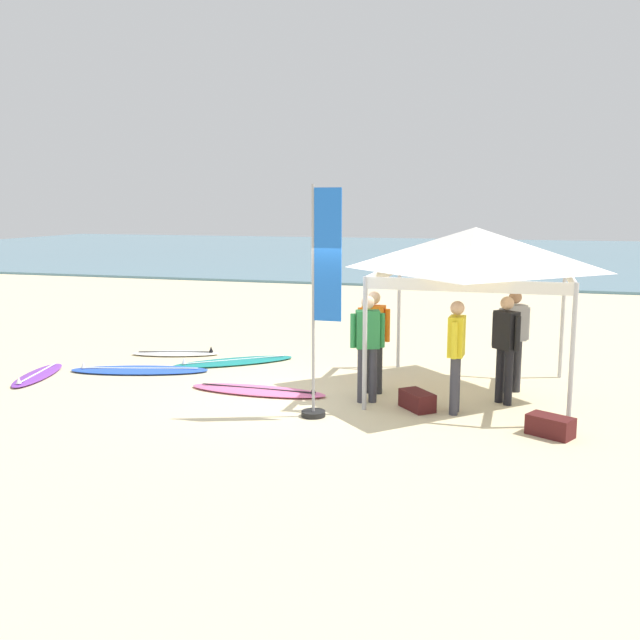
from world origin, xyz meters
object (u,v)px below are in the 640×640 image
(person_green, at_px, (367,341))
(gear_bag_by_pole, at_px, (417,400))
(person_grey, at_px, (514,334))
(gear_bag_near_tent, at_px, (550,426))
(person_yellow, at_px, (456,349))
(surfboard_blue, at_px, (139,370))
(surfboard_purple, at_px, (38,375))
(surfboard_teal, at_px, (234,361))
(surfboard_pink, at_px, (258,390))
(person_black, at_px, (506,342))
(canopy_tent, at_px, (475,250))
(person_orange, at_px, (374,335))
(banner_flag, at_px, (321,312))
(surfboard_white, at_px, (176,353))

(person_green, distance_m, gear_bag_by_pole, 1.20)
(person_grey, height_order, gear_bag_near_tent, person_grey)
(gear_bag_by_pole, bearing_deg, person_yellow, -3.52)
(person_green, xyz_separation_m, person_grey, (2.20, 1.28, 0.00))
(surfboard_blue, relative_size, surfboard_purple, 1.42)
(surfboard_teal, relative_size, gear_bag_near_tent, 3.86)
(surfboard_blue, bearing_deg, gear_bag_near_tent, -13.28)
(surfboard_pink, height_order, person_black, person_black)
(canopy_tent, height_order, person_black, canopy_tent)
(surfboard_purple, relative_size, person_orange, 1.10)
(surfboard_pink, height_order, person_orange, person_orange)
(person_yellow, relative_size, person_grey, 1.00)
(surfboard_purple, height_order, banner_flag, banner_flag)
(canopy_tent, height_order, surfboard_purple, canopy_tent)
(surfboard_white, height_order, person_orange, person_orange)
(surfboard_white, height_order, surfboard_teal, same)
(person_yellow, distance_m, person_green, 1.41)
(surfboard_blue, height_order, person_grey, person_grey)
(surfboard_teal, relative_size, person_yellow, 1.36)
(banner_flag, bearing_deg, surfboard_white, 141.22)
(gear_bag_by_pole, bearing_deg, person_grey, 46.72)
(surfboard_white, distance_m, surfboard_purple, 2.86)
(gear_bag_near_tent, bearing_deg, surfboard_teal, 153.86)
(gear_bag_by_pole, bearing_deg, surfboard_purple, 179.15)
(banner_flag, bearing_deg, person_black, 30.03)
(surfboard_purple, relative_size, gear_bag_by_pole, 3.14)
(banner_flag, relative_size, gear_bag_by_pole, 5.67)
(surfboard_teal, relative_size, person_orange, 1.36)
(surfboard_white, relative_size, banner_flag, 0.55)
(surfboard_purple, xyz_separation_m, banner_flag, (5.65, -0.89, 1.54))
(surfboard_white, xyz_separation_m, person_yellow, (5.99, -2.54, 0.95))
(person_orange, distance_m, banner_flag, 1.70)
(person_orange, xyz_separation_m, person_green, (0.02, -0.57, 0.00))
(surfboard_purple, bearing_deg, person_orange, 5.92)
(surfboard_purple, distance_m, person_orange, 6.22)
(person_green, bearing_deg, person_orange, 92.27)
(person_green, height_order, banner_flag, banner_flag)
(canopy_tent, xyz_separation_m, person_orange, (-1.55, -0.52, -1.40))
(surfboard_purple, height_order, person_orange, person_orange)
(canopy_tent, height_order, surfboard_teal, canopy_tent)
(person_black, distance_m, gear_bag_by_pole, 1.67)
(canopy_tent, bearing_deg, surfboard_teal, 169.21)
(surfboard_pink, bearing_deg, person_green, -1.83)
(surfboard_pink, height_order, person_grey, person_grey)
(person_yellow, bearing_deg, canopy_tent, 83.97)
(canopy_tent, xyz_separation_m, gear_bag_near_tent, (1.22, -2.00, -2.25))
(person_orange, relative_size, banner_flag, 0.50)
(person_yellow, relative_size, gear_bag_near_tent, 2.85)
(person_yellow, xyz_separation_m, gear_bag_by_pole, (-0.57, 0.03, -0.85))
(surfboard_purple, height_order, person_green, person_green)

